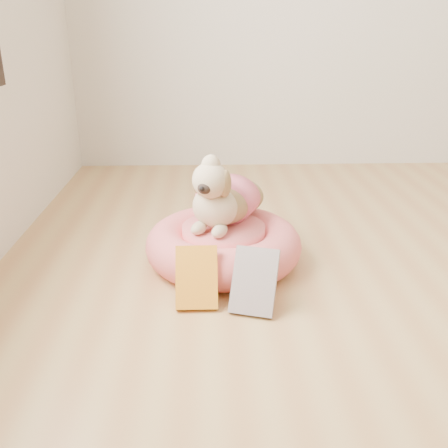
{
  "coord_description": "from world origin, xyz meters",
  "views": [
    {
      "loc": [
        -1.19,
        -0.92,
        0.85
      ],
      "look_at": [
        -1.13,
        0.76,
        0.18
      ],
      "focal_mm": 40.0,
      "sensor_mm": 36.0,
      "label": 1
    }
  ],
  "objects_px": {
    "dog": "(223,186)",
    "book_white": "(254,281)",
    "book_yellow": "(197,277)",
    "pet_bed": "(224,245)"
  },
  "relations": [
    {
      "from": "dog",
      "to": "book_white",
      "type": "distance_m",
      "value": 0.43
    },
    {
      "from": "book_yellow",
      "to": "book_white",
      "type": "height_order",
      "value": "book_white"
    },
    {
      "from": "dog",
      "to": "book_yellow",
      "type": "xyz_separation_m",
      "value": [
        -0.1,
        -0.33,
        -0.2
      ]
    },
    {
      "from": "dog",
      "to": "book_yellow",
      "type": "height_order",
      "value": "dog"
    },
    {
      "from": "book_white",
      "to": "dog",
      "type": "bearing_deg",
      "value": 119.98
    },
    {
      "from": "pet_bed",
      "to": "book_white",
      "type": "bearing_deg",
      "value": -75.67
    },
    {
      "from": "pet_bed",
      "to": "book_yellow",
      "type": "distance_m",
      "value": 0.32
    },
    {
      "from": "book_white",
      "to": "pet_bed",
      "type": "bearing_deg",
      "value": 121.23
    },
    {
      "from": "dog",
      "to": "book_yellow",
      "type": "bearing_deg",
      "value": -82.12
    },
    {
      "from": "book_yellow",
      "to": "book_white",
      "type": "distance_m",
      "value": 0.19
    }
  ]
}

